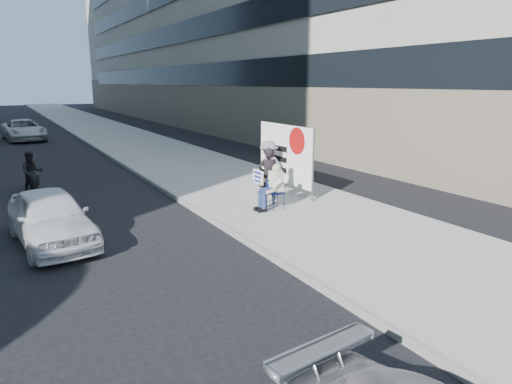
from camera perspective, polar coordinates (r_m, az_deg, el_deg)
ground at (r=7.31m, az=1.94°, el=-16.64°), size 160.00×160.00×0.00m
near_sidewalk at (r=26.65m, az=-13.54°, el=5.43°), size 5.00×120.00×0.15m
near_building at (r=43.01m, az=-1.25°, el=22.02°), size 14.00×70.00×20.00m
seated_protester at (r=12.85m, az=1.97°, el=0.96°), size 0.83×1.12×1.31m
jogger at (r=14.84m, az=1.61°, el=3.17°), size 1.14×0.71×1.70m
pedestrian_woman at (r=13.40m, az=1.54°, el=1.99°), size 0.72×0.60×1.68m
protest_banner at (r=14.91m, az=3.65°, el=4.77°), size 0.08×3.06×2.20m
white_sedan_near at (r=11.58m, az=-24.29°, el=-2.89°), size 1.89×3.86×1.27m
white_sedan_far at (r=33.33m, az=-27.05°, el=6.92°), size 2.66×5.01×1.34m
motorcycle at (r=17.13m, az=-26.17°, el=1.95°), size 0.73×2.05×1.42m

